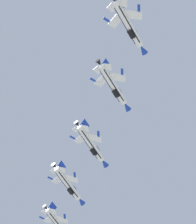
{
  "coord_description": "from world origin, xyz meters",
  "views": [
    {
      "loc": [
        -4.78,
        1.2,
        1.98
      ],
      "look_at": [
        28.07,
        53.14,
        114.79
      ],
      "focal_mm": 80.58,
      "sensor_mm": 36.0,
      "label": 1
    }
  ],
  "objects_px": {
    "fighter_jet_lead": "(59,224)",
    "fighter_jet_left_outer": "(113,85)",
    "fighter_jet_right_wing": "(91,144)",
    "fighter_jet_right_outer": "(129,25)",
    "fighter_jet_left_wing": "(68,184)"
  },
  "relations": [
    {
      "from": "fighter_jet_lead",
      "to": "fighter_jet_right_outer",
      "type": "distance_m",
      "value": 64.66
    },
    {
      "from": "fighter_jet_right_wing",
      "to": "fighter_jet_left_outer",
      "type": "relative_size",
      "value": 1.0
    },
    {
      "from": "fighter_jet_right_wing",
      "to": "fighter_jet_right_outer",
      "type": "relative_size",
      "value": 1.0
    },
    {
      "from": "fighter_jet_left_wing",
      "to": "fighter_jet_lead",
      "type": "bearing_deg",
      "value": 132.57
    },
    {
      "from": "fighter_jet_right_outer",
      "to": "fighter_jet_right_wing",
      "type": "bearing_deg",
      "value": 135.07
    },
    {
      "from": "fighter_jet_lead",
      "to": "fighter_jet_left_wing",
      "type": "height_order",
      "value": "fighter_jet_left_wing"
    },
    {
      "from": "fighter_jet_lead",
      "to": "fighter_jet_left_outer",
      "type": "height_order",
      "value": "fighter_jet_lead"
    },
    {
      "from": "fighter_jet_left_wing",
      "to": "fighter_jet_right_outer",
      "type": "xyz_separation_m",
      "value": [
        -12.31,
        -48.44,
        -3.01
      ]
    },
    {
      "from": "fighter_jet_left_wing",
      "to": "fighter_jet_left_outer",
      "type": "height_order",
      "value": "fighter_jet_left_wing"
    },
    {
      "from": "fighter_jet_lead",
      "to": "fighter_jet_right_outer",
      "type": "height_order",
      "value": "fighter_jet_lead"
    },
    {
      "from": "fighter_jet_lead",
      "to": "fighter_jet_left_outer",
      "type": "relative_size",
      "value": 1.0
    },
    {
      "from": "fighter_jet_lead",
      "to": "fighter_jet_left_outer",
      "type": "distance_m",
      "value": 47.72
    },
    {
      "from": "fighter_jet_lead",
      "to": "fighter_jet_right_outer",
      "type": "bearing_deg",
      "value": -43.03
    },
    {
      "from": "fighter_jet_left_wing",
      "to": "fighter_jet_right_wing",
      "type": "bearing_deg",
      "value": -34.62
    },
    {
      "from": "fighter_jet_lead",
      "to": "fighter_jet_right_wing",
      "type": "bearing_deg",
      "value": -40.85
    }
  ]
}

